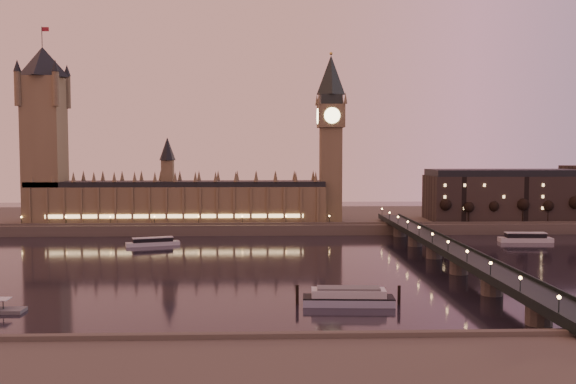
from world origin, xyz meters
The scene contains 16 objects.
ground centered at (0.00, 0.00, 0.00)m, with size 700.00×700.00×0.00m, color black.
far_embankment centered at (30.00, 165.00, 3.00)m, with size 560.00×130.00×6.00m, color #423D35.
palace_of_westminster centered at (-40.12, 120.99, 21.71)m, with size 180.00×26.62×52.00m.
victoria_tower centered at (-120.00, 121.00, 65.79)m, with size 31.68×31.68×118.00m.
big_ben centered at (53.99, 120.99, 63.95)m, with size 17.68×17.68×104.00m.
westminster_bridge centered at (91.61, 0.00, 5.52)m, with size 13.20×260.00×15.30m.
city_block centered at (194.94, 130.93, 22.24)m, with size 155.00×45.00×34.00m.
bare_tree_0 centered at (121.95, 109.00, 16.48)m, with size 6.89×6.89×14.01m.
bare_tree_1 centered at (137.89, 109.00, 16.48)m, with size 6.89×6.89×14.01m.
bare_tree_2 centered at (153.83, 109.00, 16.48)m, with size 6.89×6.89×14.01m.
bare_tree_3 centered at (169.78, 109.00, 16.48)m, with size 6.89×6.89×14.01m.
bare_tree_4 centered at (185.72, 109.00, 16.48)m, with size 6.89×6.89×14.01m.
bare_tree_5 centered at (201.66, 109.00, 16.48)m, with size 6.89×6.89×14.01m.
cruise_boat_a centered at (-45.37, 63.20, 1.95)m, with size 28.11×14.24×4.42m.
cruise_boat_b centered at (155.76, 69.75, 2.32)m, with size 28.90×8.90×5.26m.
moored_barge centered at (40.55, -69.79, 2.63)m, with size 33.87×10.10×6.22m.
Camera 1 is at (13.97, -272.97, 49.70)m, focal length 40.00 mm.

